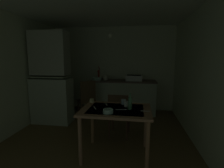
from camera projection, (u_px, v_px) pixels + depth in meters
The scene contains 24 objects.
ground_plane at pixel (100, 135), 3.42m from camera, with size 4.67×4.67×0.00m, color brown.
wall_back at pixel (113, 69), 5.07m from camera, with size 3.60×0.10×2.42m, color beige.
wall_left at pixel (14, 74), 3.49m from camera, with size 0.10×3.77×2.42m, color beige.
wall_right at pixel (200, 77), 2.97m from camera, with size 0.10×3.77×2.42m, color beige.
ceiling_slab at pixel (99, 6), 3.03m from camera, with size 3.60×3.77×0.10m, color white.
hutch_cabinet at pixel (51, 81), 3.97m from camera, with size 0.91×0.46×2.13m.
counter_cabinet at pixel (123, 96), 4.78m from camera, with size 1.81×0.64×0.91m.
sink_basin at pixel (134, 78), 4.65m from camera, with size 0.44×0.34×0.15m.
hand_pump at pixel (99, 74), 4.82m from camera, with size 0.05×0.27×0.39m.
mixing_bowl_counter at pixel (97, 79), 4.76m from camera, with size 0.26×0.26×0.08m, color #ADD1C1.
stoneware_crock at pixel (106, 78), 4.76m from camera, with size 0.13×0.13×0.13m, color beige.
dining_table at pixel (116, 115), 2.63m from camera, with size 1.08×0.79×0.77m.
chair_far_side at pixel (119, 114), 3.27m from camera, with size 0.42×0.42×0.87m.
chair_by_counter at pixel (87, 99), 4.28m from camera, with size 0.55×0.55×0.98m.
serving_bowl_wide at pixel (108, 111), 2.41m from camera, with size 0.15×0.15×0.06m, color #ADD1C1.
teacup_mint at pixel (92, 101), 2.97m from camera, with size 0.07×0.07×0.06m, color beige.
mug_dark at pixel (124, 102), 2.85m from camera, with size 0.09×0.09×0.08m, color #9EB2C6.
teacup_cream at pixel (126, 104), 2.71m from camera, with size 0.07×0.07×0.09m, color white.
glass_bottle at pixel (130, 103), 2.58m from camera, with size 0.06×0.06×0.25m.
table_knife at pixel (121, 109), 2.57m from camera, with size 0.17×0.02×0.01m, color silver.
teaspoon_near_bowl at pixel (106, 104), 2.84m from camera, with size 0.13×0.02×0.01m, color beige.
teaspoon_by_cup at pixel (145, 111), 2.50m from camera, with size 0.14×0.02×0.01m, color beige.
serving_spoon at pixel (95, 108), 2.65m from camera, with size 0.15×0.02×0.01m, color beige.
pendant_bulb at pixel (110, 35), 3.40m from camera, with size 0.08×0.08×0.08m, color #F9EFCC.
Camera 1 is at (0.70, -3.14, 1.56)m, focal length 27.17 mm.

